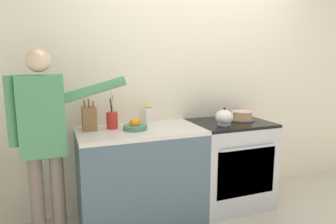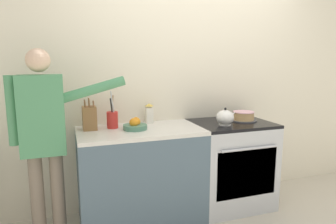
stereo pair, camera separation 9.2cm
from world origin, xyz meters
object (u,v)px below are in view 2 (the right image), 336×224
at_px(utensil_crock, 112,119).
at_px(fruit_bowl, 135,125).
at_px(stove_range, 230,164).
at_px(person_baker, 44,131).
at_px(tea_kettle, 225,118).
at_px(knife_block, 89,118).
at_px(milk_carton, 149,114).
at_px(layer_cake, 243,116).

relative_size(utensil_crock, fruit_bowl, 1.58).
distance_m(stove_range, fruit_bowl, 1.12).
bearing_deg(utensil_crock, person_baker, -158.45).
bearing_deg(tea_kettle, person_baker, -179.75).
distance_m(knife_block, milk_carton, 0.60).
xyz_separation_m(stove_range, milk_carton, (-0.81, 0.23, 0.54)).
distance_m(tea_kettle, milk_carton, 0.76).
bearing_deg(fruit_bowl, stove_range, -0.77).
distance_m(knife_block, fruit_bowl, 0.42).
bearing_deg(layer_cake, fruit_bowl, -179.42).
bearing_deg(knife_block, person_baker, -148.30).
bearing_deg(layer_cake, milk_carton, 167.77).
distance_m(layer_cake, person_baker, 1.93).
distance_m(knife_block, person_baker, 0.44).
bearing_deg(stove_range, milk_carton, 163.87).
bearing_deg(tea_kettle, utensil_crock, 168.29).
bearing_deg(tea_kettle, knife_block, 170.10).
xyz_separation_m(utensil_crock, fruit_bowl, (0.19, -0.11, -0.05)).
height_order(stove_range, fruit_bowl, fruit_bowl).
relative_size(utensil_crock, milk_carton, 1.75).
bearing_deg(person_baker, layer_cake, -2.51).
bearing_deg(fruit_bowl, knife_block, 163.73).
bearing_deg(tea_kettle, stove_range, 35.40).
xyz_separation_m(stove_range, layer_cake, (0.15, 0.03, 0.49)).
distance_m(layer_cake, utensil_crock, 1.36).
bearing_deg(tea_kettle, layer_cake, 22.50).
distance_m(fruit_bowl, milk_carton, 0.30).
relative_size(stove_range, layer_cake, 3.31).
distance_m(tea_kettle, person_baker, 1.64).
xyz_separation_m(tea_kettle, person_baker, (-1.64, -0.01, -0.00)).
relative_size(utensil_crock, person_baker, 0.22).
bearing_deg(tea_kettle, milk_carton, 154.32).
distance_m(layer_cake, milk_carton, 0.99).
distance_m(stove_range, milk_carton, 1.00).
bearing_deg(knife_block, tea_kettle, -9.90).
bearing_deg(stove_range, knife_block, 174.73).
bearing_deg(person_baker, milk_carton, 12.92).
xyz_separation_m(milk_carton, person_baker, (-0.96, -0.33, -0.03)).
xyz_separation_m(tea_kettle, knife_block, (-1.27, 0.22, 0.04)).
distance_m(layer_cake, knife_block, 1.56).
height_order(stove_range, knife_block, knife_block).
height_order(stove_range, layer_cake, layer_cake).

